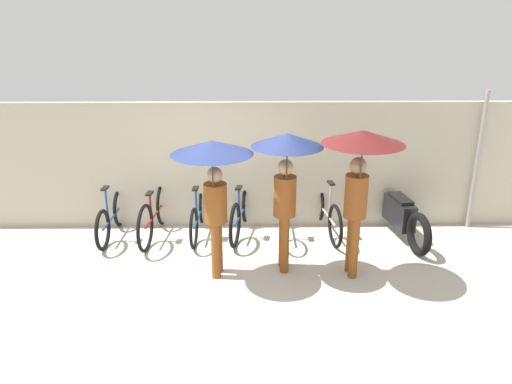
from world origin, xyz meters
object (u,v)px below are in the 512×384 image
Objects in this scene: parked_bicycle_0 at (112,217)px; parked_bicycle_2 at (199,214)px; parked_bicycle_5 at (326,212)px; motorcycle at (399,214)px; pedestrian_center at (286,166)px; pedestrian_trailing at (360,161)px; parked_bicycle_1 at (155,214)px; pedestrian_leading at (213,169)px; parked_bicycle_4 at (284,214)px; parked_bicycle_3 at (241,212)px.

parked_bicycle_2 reaches higher than parked_bicycle_0.
parked_bicycle_5 is 0.86× the size of motorcycle.
pedestrian_center reaches higher than motorcycle.
pedestrian_trailing is (0.97, -0.17, 0.11)m from pedestrian_center.
pedestrian_trailing is (3.06, -1.45, 1.33)m from parked_bicycle_1.
parked_bicycle_0 is at bearing -27.16° from pedestrian_center.
parked_bicycle_1 is 2.19m from pedestrian_leading.
parked_bicycle_4 reaches higher than parked_bicycle_1.
pedestrian_trailing is at bearing 134.15° from motorcycle.
parked_bicycle_0 is 0.91× the size of parked_bicycle_5.
parked_bicycle_2 is 3.10m from pedestrian_trailing.
parked_bicycle_0 reaches higher than parked_bicycle_1.
parked_bicycle_5 is at bearing -85.96° from parked_bicycle_4.
motorcycle is (2.01, 1.23, -1.23)m from pedestrian_center.
pedestrian_center reaches higher than parked_bicycle_3.
parked_bicycle_4 is at bearing -96.33° from pedestrian_center.
pedestrian_center is (0.64, -1.38, 1.24)m from parked_bicycle_3.
parked_bicycle_4 is 0.72m from parked_bicycle_5.
parked_bicycle_5 is at bearing -123.11° from pedestrian_center.
motorcycle is (1.93, -0.11, 0.03)m from parked_bicycle_4.
parked_bicycle_1 is 3.63m from pedestrian_trailing.
parked_bicycle_3 is at bearing -84.94° from parked_bicycle_2.
parked_bicycle_0 reaches higher than parked_bicycle_3.
parked_bicycle_2 is at bearing -68.82° from pedestrian_leading.
pedestrian_trailing is 2.20m from motorcycle.
pedestrian_trailing reaches higher than parked_bicycle_2.
parked_bicycle_0 reaches higher than parked_bicycle_5.
pedestrian_trailing is at bearing 179.05° from parked_bicycle_5.
parked_bicycle_2 reaches higher than motorcycle.
pedestrian_trailing is at bearing -173.60° from pedestrian_leading.
parked_bicycle_1 is at bearing 92.16° from parked_bicycle_4.
parked_bicycle_2 is 0.73m from parked_bicycle_3.
parked_bicycle_0 is 2.65m from pedestrian_leading.
parked_bicycle_2 is at bearing -78.48° from parked_bicycle_1.
parked_bicycle_3 is at bearing 77.67° from motorcycle.
parked_bicycle_5 is (2.90, 0.10, -0.02)m from parked_bicycle_1.
parked_bicycle_4 reaches higher than motorcycle.
parked_bicycle_1 is at bearing -28.25° from pedestrian_trailing.
parked_bicycle_3 is 2.00m from pedestrian_leading.
pedestrian_trailing is (1.95, -0.02, 0.10)m from pedestrian_leading.
parked_bicycle_3 is 0.88× the size of pedestrian_leading.
parked_bicycle_2 is 2.00m from pedestrian_leading.
parked_bicycle_4 reaches higher than parked_bicycle_3.
parked_bicycle_2 is 2.17m from parked_bicycle_5.
pedestrian_center reaches higher than parked_bicycle_4.
pedestrian_center is at bearing 177.06° from parked_bicycle_4.
pedestrian_trailing is at bearing -109.57° from parked_bicycle_1.
parked_bicycle_2 is 1.45m from parked_bicycle_4.
parked_bicycle_5 reaches higher than parked_bicycle_4.
parked_bicycle_3 is 0.99× the size of parked_bicycle_5.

